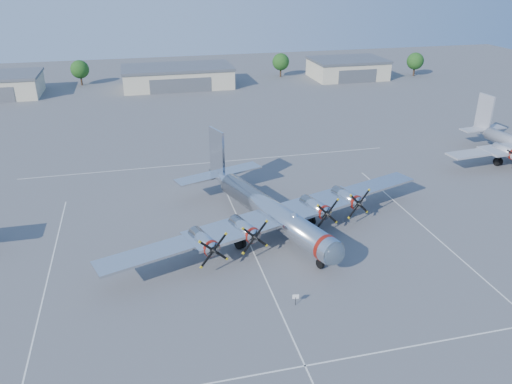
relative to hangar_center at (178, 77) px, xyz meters
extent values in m
plane|color=#58585A|center=(0.00, -81.96, -2.71)|extent=(260.00, 260.00, 0.00)
cube|color=silver|center=(-22.00, -86.96, -2.71)|extent=(0.15, 40.00, 0.01)
cube|color=silver|center=(0.00, -86.96, -2.71)|extent=(0.15, 40.00, 0.01)
cube|color=silver|center=(22.00, -86.96, -2.71)|extent=(0.15, 40.00, 0.01)
cube|color=silver|center=(0.00, -103.96, -2.71)|extent=(60.00, 0.15, 0.01)
cube|color=silver|center=(0.00, -56.96, -2.71)|extent=(60.00, 0.15, 0.01)
cube|color=beige|center=(0.00, 0.04, -0.31)|extent=(28.00, 14.00, 4.80)
cube|color=slate|center=(0.00, 0.04, 2.39)|extent=(28.60, 14.60, 0.60)
cube|color=slate|center=(0.00, -7.01, -0.91)|extent=(15.40, 0.20, 3.60)
cube|color=beige|center=(48.00, 0.04, -0.31)|extent=(20.00, 14.00, 4.80)
cube|color=slate|center=(48.00, 0.04, 2.39)|extent=(20.60, 14.60, 0.60)
cube|color=slate|center=(48.00, -7.01, -0.91)|extent=(11.00, 0.20, 3.60)
cylinder|color=#382619|center=(-25.00, 8.04, -1.31)|extent=(0.50, 0.50, 2.80)
sphere|color=#194413|center=(-25.00, 8.04, 1.53)|extent=(4.80, 4.80, 4.80)
cylinder|color=#382619|center=(30.00, 6.04, -1.31)|extent=(0.50, 0.50, 2.80)
sphere|color=#194413|center=(30.00, 6.04, 1.53)|extent=(4.80, 4.80, 4.80)
cylinder|color=#382619|center=(68.00, -1.96, -1.31)|extent=(0.50, 0.50, 2.80)
sphere|color=#194413|center=(68.00, -1.96, 1.53)|extent=(4.80, 4.80, 4.80)
cylinder|color=black|center=(1.67, -96.17, -2.25)|extent=(0.07, 0.07, 0.92)
cube|color=white|center=(1.67, -96.17, -1.74)|extent=(0.63, 0.16, 0.46)
camera|label=1|loc=(-11.21, -133.07, 27.06)|focal=35.00mm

